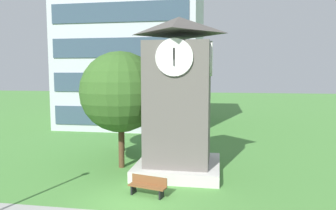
% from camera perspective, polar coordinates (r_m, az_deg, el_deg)
% --- Properties ---
extents(ground_plane, '(160.00, 160.00, 0.00)m').
position_cam_1_polar(ground_plane, '(14.34, -7.10, -17.38)').
color(ground_plane, '#4C893D').
extents(office_building, '(14.17, 13.23, 16.00)m').
position_cam_1_polar(office_building, '(35.96, -5.64, 9.54)').
color(office_building, '#B7BCC6').
rests_on(office_building, ground).
extents(clock_tower, '(4.66, 4.66, 8.71)m').
position_cam_1_polar(clock_tower, '(17.57, 1.96, -0.09)').
color(clock_tower, '#605B56').
rests_on(clock_tower, ground).
extents(park_bench, '(1.86, 0.90, 0.88)m').
position_cam_1_polar(park_bench, '(14.95, -3.69, -14.45)').
color(park_bench, brown).
rests_on(park_bench, ground).
extents(tree_by_building, '(4.76, 4.76, 6.93)m').
position_cam_1_polar(tree_by_building, '(18.62, -8.63, 2.36)').
color(tree_by_building, '#513823').
rests_on(tree_by_building, ground).
extents(tree_streetside, '(4.21, 4.21, 6.76)m').
position_cam_1_polar(tree_streetside, '(22.67, -8.54, 3.22)').
color(tree_streetside, '#513823').
rests_on(tree_streetside, ground).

